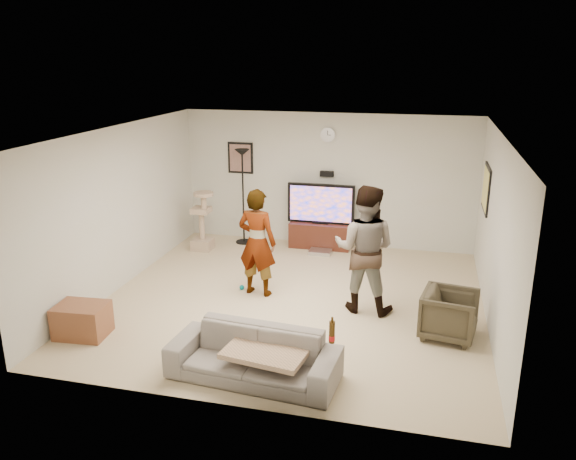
% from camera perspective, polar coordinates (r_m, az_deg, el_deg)
% --- Properties ---
extents(floor, '(5.50, 5.50, 0.02)m').
position_cam_1_polar(floor, '(8.56, 0.50, -7.08)').
color(floor, '#C9B086').
rests_on(floor, ground).
extents(ceiling, '(5.50, 5.50, 0.02)m').
position_cam_1_polar(ceiling, '(7.87, 0.55, 9.88)').
color(ceiling, white).
rests_on(ceiling, wall_back).
extents(wall_back, '(5.50, 0.04, 2.50)m').
position_cam_1_polar(wall_back, '(10.74, 3.95, 5.03)').
color(wall_back, beige).
rests_on(wall_back, floor).
extents(wall_front, '(5.50, 0.04, 2.50)m').
position_cam_1_polar(wall_front, '(5.64, -6.02, -6.58)').
color(wall_front, beige).
rests_on(wall_front, floor).
extents(wall_left, '(0.04, 5.50, 2.50)m').
position_cam_1_polar(wall_left, '(9.14, -16.50, 2.16)').
color(wall_left, beige).
rests_on(wall_left, floor).
extents(wall_right, '(0.04, 5.50, 2.50)m').
position_cam_1_polar(wall_right, '(7.98, 20.11, -0.36)').
color(wall_right, beige).
rests_on(wall_right, floor).
extents(wall_clock, '(0.26, 0.04, 0.26)m').
position_cam_1_polar(wall_clock, '(10.56, 4.02, 9.50)').
color(wall_clock, white).
rests_on(wall_clock, wall_back).
extents(wall_speaker, '(0.25, 0.10, 0.10)m').
position_cam_1_polar(wall_speaker, '(10.65, 3.91, 5.64)').
color(wall_speaker, black).
rests_on(wall_speaker, wall_back).
extents(picture_back, '(0.42, 0.03, 0.52)m').
position_cam_1_polar(picture_back, '(11.07, -4.79, 7.22)').
color(picture_back, '#805D56').
rests_on(picture_back, wall_back).
extents(picture_right, '(0.03, 0.78, 0.62)m').
position_cam_1_polar(picture_right, '(9.45, 19.25, 3.95)').
color(picture_right, '#DCD06A').
rests_on(picture_right, wall_right).
extents(tv_stand, '(1.15, 0.45, 0.48)m').
position_cam_1_polar(tv_stand, '(10.78, 3.27, -0.48)').
color(tv_stand, '#391810').
rests_on(tv_stand, floor).
extents(console_box, '(0.40, 0.30, 0.07)m').
position_cam_1_polar(console_box, '(10.46, 3.25, -2.22)').
color(console_box, silver).
rests_on(console_box, floor).
extents(tv, '(1.26, 0.08, 0.74)m').
position_cam_1_polar(tv, '(10.61, 3.32, 2.66)').
color(tv, black).
rests_on(tv, tv_stand).
extents(tv_screen, '(1.15, 0.01, 0.66)m').
position_cam_1_polar(tv_screen, '(10.57, 3.28, 2.60)').
color(tv_screen, orange).
rests_on(tv_screen, tv).
extents(floor_lamp, '(0.32, 0.32, 1.82)m').
position_cam_1_polar(floor_lamp, '(10.87, -4.53, 3.31)').
color(floor_lamp, black).
rests_on(floor_lamp, floor).
extents(cat_tree, '(0.36, 0.36, 1.12)m').
position_cam_1_polar(cat_tree, '(10.65, -8.66, 0.93)').
color(cat_tree, tan).
rests_on(cat_tree, floor).
extents(person_left, '(0.65, 0.48, 1.65)m').
position_cam_1_polar(person_left, '(8.50, -3.11, -1.26)').
color(person_left, gray).
rests_on(person_left, floor).
extents(person_right, '(0.95, 0.77, 1.82)m').
position_cam_1_polar(person_right, '(8.01, 7.69, -1.91)').
color(person_right, navy).
rests_on(person_right, floor).
extents(sofa, '(1.97, 0.91, 0.56)m').
position_cam_1_polar(sofa, '(6.54, -3.47, -12.47)').
color(sofa, slate).
rests_on(sofa, floor).
extents(throw_blanket, '(0.99, 0.83, 0.06)m').
position_cam_1_polar(throw_blanket, '(6.45, -2.02, -11.91)').
color(throw_blanket, tan).
rests_on(throw_blanket, sofa).
extents(beer_bottle, '(0.06, 0.06, 0.25)m').
position_cam_1_polar(beer_bottle, '(6.17, 4.43, -10.18)').
color(beer_bottle, '#3A2408').
rests_on(beer_bottle, sofa).
extents(armchair, '(0.79, 0.77, 0.63)m').
position_cam_1_polar(armchair, '(7.67, 15.88, -8.16)').
color(armchair, '#383224').
rests_on(armchair, floor).
extents(side_table, '(0.68, 0.53, 0.43)m').
position_cam_1_polar(side_table, '(7.93, -19.94, -8.51)').
color(side_table, brown).
rests_on(side_table, floor).
extents(toy_ball, '(0.08, 0.08, 0.08)m').
position_cam_1_polar(toy_ball, '(8.93, -4.65, -5.76)').
color(toy_ball, '#007685').
rests_on(toy_ball, floor).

